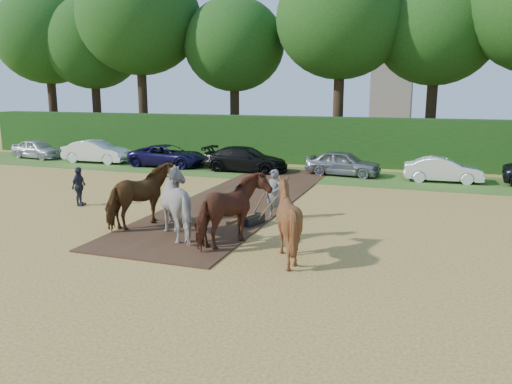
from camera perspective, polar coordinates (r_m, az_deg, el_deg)
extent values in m
plane|color=gold|center=(16.47, -15.22, -5.36)|extent=(120.00, 120.00, 0.00)
cube|color=#472D1C|center=(21.82, -1.52, -0.74)|extent=(4.50, 17.00, 0.05)
cube|color=#38601E|center=(28.79, 0.62, 2.26)|extent=(50.00, 5.00, 0.03)
cube|color=#14380F|center=(32.86, 3.15, 6.02)|extent=(46.00, 1.60, 3.00)
imported|color=#BDAA94|center=(18.18, -9.03, -0.95)|extent=(0.66, 0.81, 1.57)
imported|color=#272934|center=(21.66, -19.58, 0.60)|extent=(0.53, 0.99, 1.61)
imported|color=brown|center=(17.51, -12.87, -0.51)|extent=(1.96, 2.86, 2.21)
imported|color=beige|center=(16.22, -8.17, -1.28)|extent=(2.67, 2.47, 2.21)
imported|color=brown|center=(15.07, -2.72, -2.17)|extent=(1.96, 2.86, 2.21)
imported|color=brown|center=(14.08, 3.58, -3.17)|extent=(2.33, 2.47, 2.21)
cube|color=black|center=(17.53, -0.36, -3.29)|extent=(0.65, 1.01, 0.37)
cube|color=brown|center=(17.01, -1.68, -3.12)|extent=(0.57, 1.43, 0.11)
cylinder|color=brown|center=(18.02, 0.19, -1.58)|extent=(0.26, 1.06, 0.78)
cylinder|color=brown|center=(17.75, 1.38, -1.79)|extent=(0.53, 0.99, 0.78)
imported|color=gray|center=(18.34, 2.07, -0.25)|extent=(0.78, 0.63, 1.84)
imported|color=silver|center=(37.82, -23.73, 4.52)|extent=(4.07, 2.08, 1.33)
imported|color=white|center=(34.20, -17.75, 4.41)|extent=(4.50, 1.71, 1.47)
imported|color=#191440|center=(31.44, -10.01, 4.09)|extent=(4.89, 2.35, 1.35)
imported|color=black|center=(29.05, -1.18, 3.76)|extent=(5.03, 2.15, 1.44)
imported|color=gray|center=(28.08, 9.93, 3.27)|extent=(4.29, 2.14, 1.40)
imported|color=white|center=(27.46, 20.60, 2.38)|extent=(3.96, 1.58, 1.28)
cylinder|color=#382616|center=(45.74, -22.14, 8.56)|extent=(0.70, 0.70, 5.85)
ellipsoid|color=#163F11|center=(45.91, -22.73, 16.13)|extent=(8.40, 8.40, 7.73)
cylinder|color=#382616|center=(43.63, -17.68, 8.46)|extent=(0.70, 0.70, 5.40)
ellipsoid|color=#163F11|center=(43.73, -18.14, 15.82)|extent=(7.80, 7.80, 7.18)
cylinder|color=#382616|center=(39.96, -12.76, 9.28)|extent=(0.70, 0.70, 6.53)
ellipsoid|color=#163F11|center=(40.28, -13.21, 18.86)|extent=(9.20, 9.20, 8.46)
cylinder|color=#382616|center=(38.17, -2.44, 8.44)|extent=(0.70, 0.70, 5.17)
ellipsoid|color=#163F11|center=(38.25, -2.51, 16.49)|extent=(7.40, 7.40, 6.81)
cylinder|color=#382616|center=(34.99, 9.34, 8.75)|extent=(0.70, 0.70, 6.08)
ellipsoid|color=#163F11|center=(35.26, 9.70, 18.97)|extent=(8.60, 8.60, 7.91)
cylinder|color=#382616|center=(35.97, 19.30, 7.97)|extent=(0.70, 0.70, 5.62)
ellipsoid|color=#163F11|center=(36.14, 19.94, 17.20)|extent=(8.00, 8.00, 7.36)
cube|color=slate|center=(68.11, 15.27, 11.05)|extent=(5.00, 5.00, 9.00)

